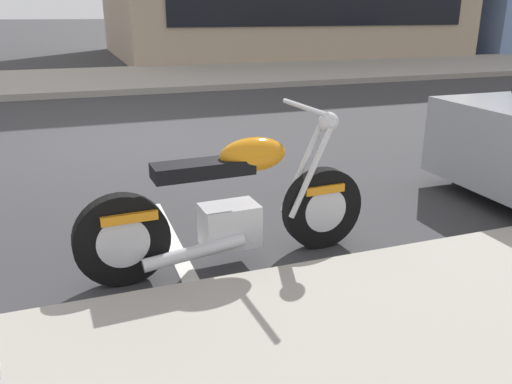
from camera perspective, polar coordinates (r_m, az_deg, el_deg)
ground_plane at (r=7.44m, az=-14.49°, el=5.33°), size 260.00×260.00×0.00m
sidewalk_far_curb at (r=18.95m, az=22.67°, el=12.89°), size 120.00×5.00×0.14m
parking_stall_stripe at (r=3.96m, az=-8.70°, el=-6.67°), size 0.12×2.20×0.01m
parked_motorcycle at (r=3.61m, az=-2.61°, el=-1.75°), size 2.12×0.62×1.11m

